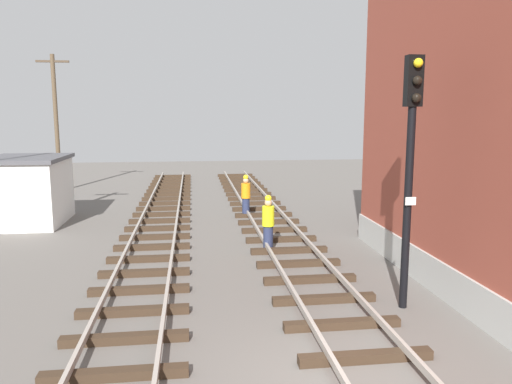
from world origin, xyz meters
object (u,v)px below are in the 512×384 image
track_worker_foreground (246,196)px  track_worker_distant (268,223)px  signal_mast (410,155)px  control_hut (28,190)px  parked_car_blue (4,183)px  utility_pole_far (56,121)px

track_worker_foreground → track_worker_distant: 5.45m
signal_mast → track_worker_foreground: signal_mast is taller
signal_mast → control_hut: bearing=137.6°
signal_mast → control_hut: size_ratio=1.51×
track_worker_distant → signal_mast: bearing=-65.1°
parked_car_blue → track_worker_distant: (12.21, -11.47, 0.03)m
signal_mast → track_worker_foreground: (-2.53, 10.60, -2.64)m
control_hut → track_worker_distant: (9.12, -5.36, -0.46)m
control_hut → track_worker_distant: size_ratio=2.03×
parked_car_blue → track_worker_distant: bearing=-43.2°
signal_mast → track_worker_foreground: bearing=103.4°
control_hut → utility_pole_far: 9.27m
signal_mast → control_hut: (-11.51, 10.50, -2.18)m
signal_mast → utility_pole_far: utility_pole_far is taller
signal_mast → utility_pole_far: 23.01m
control_hut → signal_mast: bearing=-42.4°
parked_car_blue → track_worker_distant: 16.75m
parked_car_blue → utility_pole_far: (2.10, 2.69, 3.19)m
control_hut → track_worker_foreground: bearing=0.6°
control_hut → track_worker_distant: bearing=-30.4°
track_worker_foreground → track_worker_distant: (0.14, -5.45, 0.00)m
track_worker_foreground → track_worker_distant: size_ratio=1.00×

